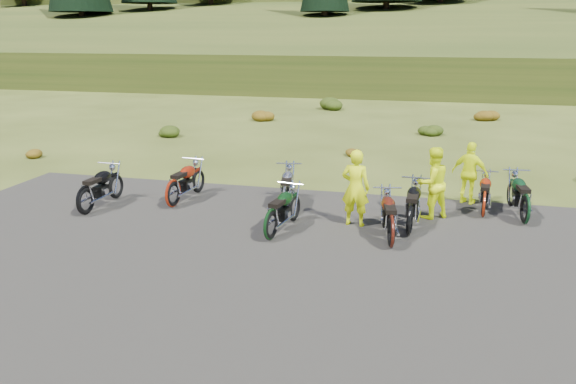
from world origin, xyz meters
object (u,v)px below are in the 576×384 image
(motorcycle_0, at_px, (87,215))
(motorcycle_7, at_px, (523,225))
(motorcycle_3, at_px, (285,216))
(person_middle, at_px, (355,189))

(motorcycle_0, distance_m, motorcycle_7, 11.21)
(motorcycle_3, height_order, person_middle, person_middle)
(motorcycle_3, height_order, motorcycle_7, motorcycle_3)
(person_middle, bearing_deg, motorcycle_7, -158.20)
(motorcycle_3, bearing_deg, person_middle, -109.44)
(motorcycle_0, distance_m, motorcycle_3, 5.21)
(motorcycle_3, bearing_deg, motorcycle_0, 94.92)
(person_middle, bearing_deg, motorcycle_0, 13.83)
(motorcycle_0, height_order, person_middle, person_middle)
(motorcycle_3, distance_m, person_middle, 2.13)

